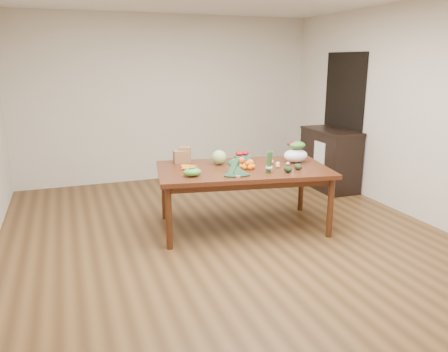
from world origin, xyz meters
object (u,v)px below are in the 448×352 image
object	(u,v)px
paper_bag	(182,155)
mandarin_cluster	(247,165)
salad_bag	(296,153)
asparagus_bundle	(269,162)
kale_bunch	(236,168)
dining_table	(243,198)
cabinet	(330,159)
cabbage	(219,157)

from	to	relation	value
paper_bag	mandarin_cluster	bearing A→B (deg)	-41.65
salad_bag	asparagus_bundle	bearing A→B (deg)	-145.70
mandarin_cluster	kale_bunch	world-z (taller)	kale_bunch
dining_table	cabinet	xyz separation A→B (m)	(1.94, 1.11, 0.10)
dining_table	paper_bag	xyz separation A→B (m)	(-0.61, 0.51, 0.47)
cabinet	salad_bag	distance (m)	1.67
dining_table	salad_bag	xyz separation A→B (m)	(0.72, 0.04, 0.49)
cabinet	asparagus_bundle	size ratio (longest dim) A/B	4.08
mandarin_cluster	asparagus_bundle	bearing A→B (deg)	-60.96
cabinet	paper_bag	size ratio (longest dim) A/B	3.86
asparagus_bundle	cabbage	bearing A→B (deg)	133.20
cabbage	paper_bag	bearing A→B (deg)	147.50
mandarin_cluster	kale_bunch	xyz separation A→B (m)	(-0.23, -0.24, 0.03)
paper_bag	kale_bunch	distance (m)	0.90
dining_table	salad_bag	bearing A→B (deg)	12.45
dining_table	kale_bunch	distance (m)	0.58
asparagus_bundle	salad_bag	bearing A→B (deg)	43.83
dining_table	asparagus_bundle	xyz separation A→B (m)	(0.18, -0.33, 0.50)
dining_table	asparagus_bundle	world-z (taller)	asparagus_bundle
cabinet	mandarin_cluster	xyz separation A→B (m)	(-1.91, -1.17, 0.33)
mandarin_cluster	kale_bunch	size ratio (longest dim) A/B	0.45
dining_table	asparagus_bundle	bearing A→B (deg)	-52.36
paper_bag	cabbage	xyz separation A→B (m)	(0.40, -0.26, -0.01)
cabbage	dining_table	bearing A→B (deg)	-49.94
mandarin_cluster	asparagus_bundle	world-z (taller)	asparagus_bundle
kale_bunch	cabbage	bearing A→B (deg)	99.99
mandarin_cluster	cabinet	bearing A→B (deg)	31.43
asparagus_bundle	salad_bag	world-z (taller)	asparagus_bundle
paper_bag	asparagus_bundle	bearing A→B (deg)	-46.74
kale_bunch	asparagus_bundle	size ratio (longest dim) A/B	1.60
cabbage	asparagus_bundle	size ratio (longest dim) A/B	0.70
cabbage	kale_bunch	world-z (taller)	cabbage
mandarin_cluster	kale_bunch	distance (m)	0.34
cabbage	kale_bunch	bearing A→B (deg)	-89.55
mandarin_cluster	asparagus_bundle	size ratio (longest dim) A/B	0.72
cabinet	cabbage	size ratio (longest dim) A/B	5.80
paper_bag	cabbage	world-z (taller)	paper_bag
dining_table	cabbage	bearing A→B (deg)	139.59
dining_table	kale_bunch	size ratio (longest dim) A/B	4.98
paper_bag	salad_bag	world-z (taller)	salad_bag
paper_bag	salad_bag	bearing A→B (deg)	-19.45
salad_bag	cabinet	bearing A→B (deg)	41.21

